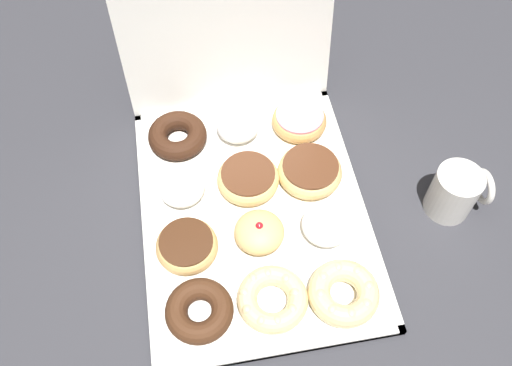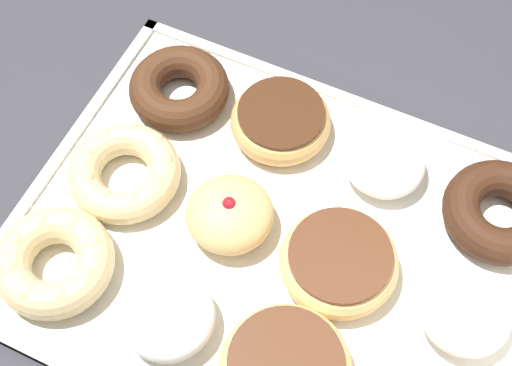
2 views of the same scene
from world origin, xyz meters
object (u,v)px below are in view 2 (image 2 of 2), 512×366
Objects in this scene: jelly_filled_donut_4 at (231,211)px; powdered_filled_donut_5 at (168,316)px; powdered_filled_donut_6 at (385,163)px; chocolate_cake_ring_donut_9 at (500,212)px; cruller_donut_1 at (126,169)px; cruller_donut_2 at (54,262)px; chocolate_frosted_donut_3 at (281,121)px; chocolate_frosted_donut_7 at (340,258)px; chocolate_cake_ring_donut_0 at (179,88)px; donut_box at (280,248)px; powdered_filled_donut_10 at (466,311)px.

powdered_filled_donut_5 is (0.12, -0.00, -0.00)m from jelly_filled_donut_4.
powdered_filled_donut_6 is at bearing 135.56° from jelly_filled_donut_4.
chocolate_cake_ring_donut_9 is (-0.24, 0.25, -0.00)m from powdered_filled_donut_5.
cruller_donut_1 is 1.33× the size of powdered_filled_donut_5.
jelly_filled_donut_4 is (-0.12, 0.13, 0.00)m from cruller_donut_2.
powdered_filled_donut_5 reaches higher than cruller_donut_1.
chocolate_frosted_donut_7 is (0.12, 0.12, 0.00)m from chocolate_frosted_donut_3.
chocolate_cake_ring_donut_0 is 0.12m from cruller_donut_1.
cruller_donut_2 is at bearing -46.07° from powdered_filled_donut_6.
chocolate_frosted_donut_7 reaches higher than chocolate_cake_ring_donut_0.
powdered_filled_donut_6 is (-0.12, 0.12, -0.00)m from jelly_filled_donut_4.
donut_box is 0.14m from chocolate_frosted_donut_3.
powdered_filled_donut_5 is 1.03× the size of powdered_filled_donut_10.
chocolate_cake_ring_donut_0 and chocolate_frosted_donut_3 have the same top height.
chocolate_cake_ring_donut_0 is 1.31× the size of powdered_filled_donut_6.
cruller_donut_2 is 1.34× the size of jelly_filled_donut_4.
donut_box is at bearing 24.40° from chocolate_frosted_donut_3.
cruller_donut_2 is 0.39m from powdered_filled_donut_10.
cruller_donut_1 is 1.00× the size of chocolate_frosted_donut_7.
jelly_filled_donut_4 is (-0.00, -0.06, 0.03)m from donut_box.
jelly_filled_donut_4 reaches higher than donut_box.
jelly_filled_donut_4 reaches higher than chocolate_cake_ring_donut_0.
chocolate_frosted_donut_7 is at bearing -0.39° from powdered_filled_donut_6.
powdered_filled_donut_10 is at bearing 107.62° from cruller_donut_2.
powdered_filled_donut_10 reaches higher than chocolate_cake_ring_donut_0.
chocolate_frosted_donut_3 is at bearing -91.58° from chocolate_cake_ring_donut_9.
donut_box is 6.19× the size of powdered_filled_donut_6.
cruller_donut_2 and chocolate_frosted_donut_7 have the same top height.
powdered_filled_donut_6 is at bearing 153.45° from donut_box.
cruller_donut_1 is 1.37× the size of powdered_filled_donut_10.
powdered_filled_donut_10 is (0.12, 0.36, 0.01)m from chocolate_cake_ring_donut_0.
powdered_filled_donut_10 is (0.00, 0.36, 0.01)m from cruller_donut_1.
jelly_filled_donut_4 reaches higher than cruller_donut_1.
powdered_filled_donut_6 is at bearing -134.17° from powdered_filled_donut_10.
cruller_donut_1 is 0.17m from powdered_filled_donut_5.
donut_box is at bearing 121.82° from cruller_donut_2.
cruller_donut_1 is 0.99× the size of cruller_donut_2.
chocolate_frosted_donut_3 is (-0.24, 0.13, -0.00)m from cruller_donut_2.
powdered_filled_donut_5 is 0.28m from powdered_filled_donut_10.
cruller_donut_1 is 0.12m from jelly_filled_donut_4.
cruller_donut_2 is at bearing -57.68° from chocolate_cake_ring_donut_9.
donut_box is 4.49× the size of cruller_donut_1.
jelly_filled_donut_4 is at bearing 132.38° from cruller_donut_2.
cruller_donut_1 is 0.12m from cruller_donut_2.
chocolate_frosted_donut_7 is (-0.12, 0.12, -0.00)m from powdered_filled_donut_5.
chocolate_frosted_donut_7 is 1.37× the size of powdered_filled_donut_10.
powdered_filled_donut_6 is 0.73× the size of chocolate_cake_ring_donut_9.
jelly_filled_donut_4 is 0.27m from chocolate_cake_ring_donut_9.
donut_box is 0.22m from chocolate_cake_ring_donut_9.
powdered_filled_donut_6 is (-0.12, 0.06, 0.02)m from donut_box.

